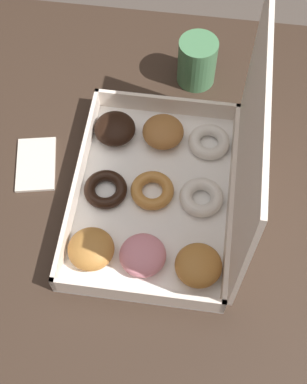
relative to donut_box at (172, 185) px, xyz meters
name	(u,v)px	position (x,y,z in m)	size (l,w,h in m)	color
ground_plane	(131,315)	(0.01, -0.10, -0.80)	(8.00, 8.00, 0.00)	#564C44
dining_table	(120,228)	(0.01, -0.10, -0.18)	(1.02, 0.78, 0.74)	#38281E
donut_box	(172,185)	(0.00, 0.00, 0.00)	(0.41, 0.30, 0.35)	white
coffee_mug	(197,61)	(-0.30, 0.02, -0.01)	(0.08, 0.08, 0.10)	#4C8456
paper_napkin	(36,164)	(-0.05, -0.27, -0.06)	(0.13, 0.10, 0.01)	silver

